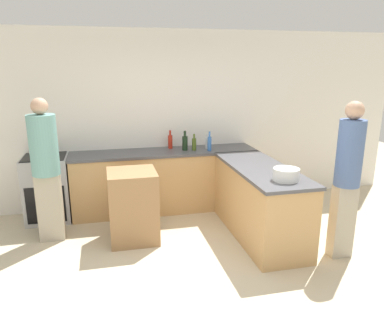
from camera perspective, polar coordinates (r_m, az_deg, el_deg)
The scene contains 14 objects.
ground_plane at distance 4.08m, azimuth 0.98°, elevation -16.94°, with size 14.00×14.00×0.00m, color beige.
wall_back at distance 5.88m, azimuth -4.84°, elevation 7.27°, with size 8.00×0.06×2.70m.
counter_back at distance 5.76m, azimuth -4.15°, elevation -1.90°, with size 2.79×0.62×0.93m.
counter_peninsula at distance 4.95m, azimuth 10.25°, elevation -5.07°, with size 0.69×1.83×0.93m.
range_oven at distance 5.76m, azimuth -21.15°, elevation -2.92°, with size 0.61×0.60×0.94m.
island_table at distance 4.83m, azimuth -8.97°, elevation -5.72°, with size 0.60×0.60×0.91m.
mixing_bowl at distance 4.31m, azimuth 14.14°, elevation -0.95°, with size 0.29×0.29×0.14m.
olive_oil_bottle at distance 5.65m, azimuth 0.32°, elevation 3.71°, with size 0.06×0.06×0.25m.
wine_bottle_dark at distance 5.65m, azimuth -1.09°, elevation 3.89°, with size 0.08×0.08×0.30m.
hot_sauce_bottle at distance 5.79m, azimuth -3.33°, elevation 4.09°, with size 0.07×0.07×0.28m.
vinegar_bottle_clear at distance 5.75m, azimuth 2.35°, elevation 3.83°, with size 0.07×0.07×0.23m.
water_bottle_blue at distance 5.62m, azimuth 2.68°, elevation 3.81°, with size 0.06×0.06×0.29m.
person_by_range at distance 4.95m, azimuth -21.39°, elevation 0.40°, with size 0.34×0.34×1.81m.
person_at_peninsula at distance 4.52m, azimuth 22.60°, elevation -0.85°, with size 0.28×0.28×1.81m.
Camera 1 is at (-0.86, -3.33, 2.19)m, focal length 35.00 mm.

